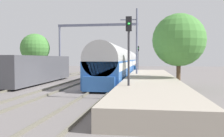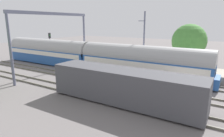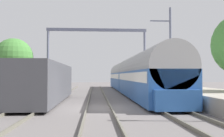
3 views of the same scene
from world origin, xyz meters
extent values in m
plane|color=slate|center=(0.00, 0.00, 0.00)|extent=(120.00, 120.00, 0.00)
cube|color=#666354|center=(-4.71, 0.00, 0.08)|extent=(0.08, 60.00, 0.16)
cube|color=#666354|center=(-3.28, 0.00, 0.08)|extent=(0.08, 60.00, 0.16)
cube|color=#666354|center=(-0.72, 0.00, 0.08)|extent=(0.08, 60.00, 0.16)
cube|color=#666354|center=(0.72, 0.00, 0.08)|extent=(0.08, 60.00, 0.16)
cube|color=#666354|center=(3.28, 0.00, 0.08)|extent=(0.08, 60.00, 0.16)
cube|color=#666354|center=(4.71, 0.00, 0.08)|extent=(0.08, 60.00, 0.16)
cube|color=#A39989|center=(7.81, 2.00, 0.45)|extent=(4.40, 28.00, 0.90)
cube|color=#28569E|center=(4.00, 5.44, 1.26)|extent=(2.90, 16.00, 2.20)
cube|color=silver|center=(4.00, 5.44, 1.89)|extent=(2.93, 15.36, 0.64)
cylinder|color=#9D9D9D|center=(4.00, 5.44, 2.56)|extent=(2.84, 16.00, 2.84)
cube|color=#28569E|center=(4.00, 21.79, 1.26)|extent=(2.90, 16.00, 2.20)
cube|color=silver|center=(4.00, 21.79, 1.89)|extent=(2.93, 15.36, 0.64)
cylinder|color=#9D9D9D|center=(4.00, 21.79, 2.56)|extent=(2.84, 16.00, 2.84)
cube|color=#28569E|center=(4.00, -2.81, 0.71)|extent=(2.40, 0.50, 1.10)
cube|color=#47474C|center=(-4.00, 3.66, 1.51)|extent=(2.80, 13.00, 2.70)
cube|color=black|center=(-4.00, 3.66, 0.21)|extent=(2.52, 11.96, 0.10)
cylinder|color=#303030|center=(5.79, 15.91, 0.42)|extent=(0.25, 0.25, 0.85)
cube|color=#285684|center=(5.79, 15.91, 1.17)|extent=(0.46, 0.45, 0.64)
sphere|color=tan|center=(5.79, 15.91, 1.61)|extent=(0.24, 0.24, 0.24)
cylinder|color=#2D2D33|center=(5.91, 23.47, 1.97)|extent=(0.14, 0.14, 3.93)
cube|color=black|center=(5.91, 23.47, 4.38)|extent=(0.36, 0.20, 0.90)
sphere|color=#19D133|center=(5.91, 23.35, 4.42)|extent=(0.16, 0.16, 0.16)
cylinder|color=slate|center=(-6.00, 15.89, 3.75)|extent=(0.28, 0.28, 7.50)
cylinder|color=slate|center=(6.00, 15.89, 3.75)|extent=(0.28, 0.28, 7.50)
cube|color=slate|center=(0.00, 15.89, 7.68)|extent=(12.39, 0.24, 0.36)
cylinder|color=slate|center=(6.40, 6.25, 4.00)|extent=(0.20, 0.20, 8.00)
cube|color=slate|center=(5.50, 6.25, 6.80)|extent=(1.80, 0.10, 0.10)
cylinder|color=#4C3826|center=(-10.11, 15.95, 1.25)|extent=(0.36, 0.36, 2.51)
sphere|color=#448137|center=(-10.11, 15.95, 4.23)|extent=(4.59, 4.59, 4.59)
camera|label=1|loc=(7.47, -19.85, 2.59)|focal=38.24mm
camera|label=2|loc=(-17.83, -3.62, 6.69)|focal=31.60mm
camera|label=3|loc=(-0.24, -15.71, 1.99)|focal=40.90mm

